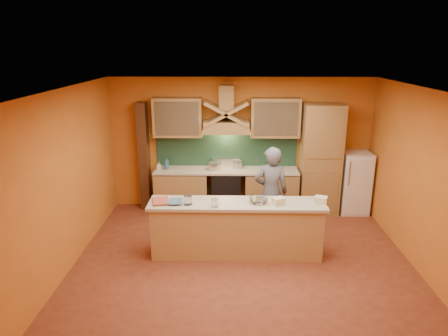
{
  "coord_description": "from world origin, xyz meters",
  "views": [
    {
      "loc": [
        -0.2,
        -5.79,
        3.4
      ],
      "look_at": [
        -0.32,
        0.9,
        1.35
      ],
      "focal_mm": 32.0,
      "sensor_mm": 36.0,
      "label": 1
    }
  ],
  "objects_px": {
    "person": "(271,192)",
    "mixing_bowl": "(259,200)",
    "stove": "(226,190)",
    "fridge": "(354,182)",
    "kitchen_scale": "(260,201)"
  },
  "relations": [
    {
      "from": "fridge",
      "to": "person",
      "type": "height_order",
      "value": "person"
    },
    {
      "from": "stove",
      "to": "fridge",
      "type": "height_order",
      "value": "fridge"
    },
    {
      "from": "stove",
      "to": "kitchen_scale",
      "type": "bearing_deg",
      "value": -73.73
    },
    {
      "from": "person",
      "to": "mixing_bowl",
      "type": "relative_size",
      "value": 5.78
    },
    {
      "from": "person",
      "to": "mixing_bowl",
      "type": "distance_m",
      "value": 0.78
    },
    {
      "from": "stove",
      "to": "fridge",
      "type": "relative_size",
      "value": 0.69
    },
    {
      "from": "stove",
      "to": "mixing_bowl",
      "type": "distance_m",
      "value": 2.05
    },
    {
      "from": "kitchen_scale",
      "to": "person",
      "type": "bearing_deg",
      "value": 89.65
    },
    {
      "from": "fridge",
      "to": "mixing_bowl",
      "type": "xyz_separation_m",
      "value": [
        -2.14,
        -1.9,
        0.33
      ]
    },
    {
      "from": "person",
      "to": "mixing_bowl",
      "type": "height_order",
      "value": "person"
    },
    {
      "from": "fridge",
      "to": "kitchen_scale",
      "type": "distance_m",
      "value": 2.91
    },
    {
      "from": "stove",
      "to": "fridge",
      "type": "xyz_separation_m",
      "value": [
        2.7,
        0.0,
        0.2
      ]
    },
    {
      "from": "person",
      "to": "kitchen_scale",
      "type": "xyz_separation_m",
      "value": [
        -0.26,
        -0.77,
        0.14
      ]
    },
    {
      "from": "fridge",
      "to": "person",
      "type": "relative_size",
      "value": 0.76
    },
    {
      "from": "fridge",
      "to": "person",
      "type": "bearing_deg",
      "value": -147.78
    }
  ]
}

